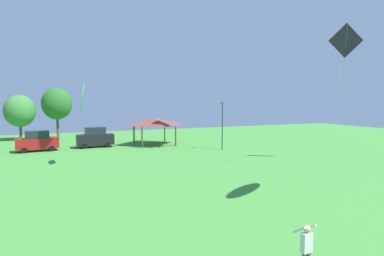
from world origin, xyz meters
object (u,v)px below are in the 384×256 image
Objects in this scene: treeline_tree_2 at (20,111)px; treeline_tree_3 at (57,104)px; kite_flying_2 at (83,97)px; parked_car_second_from_left at (37,141)px; parked_car_third_from_left at (95,137)px; light_post_0 at (222,123)px; park_pavilion at (154,122)px; kite_flying_3 at (346,42)px; person_standing_near_foreground at (306,247)px.

treeline_tree_2 is 5.16m from treeline_tree_3.
kite_flying_2 reaches higher than parked_car_second_from_left.
parked_car_third_from_left is 15.99m from light_post_0.
parked_car_third_from_left is 0.78× the size of park_pavilion.
treeline_tree_2 is at bearing 97.03° from parked_car_second_from_left.
light_post_0 is 26.38m from treeline_tree_3.
parked_car_third_from_left is 15.18m from treeline_tree_2.
kite_flying_3 is 1.41× the size of parked_car_third_from_left.
kite_flying_3 reaches higher than light_post_0.
kite_flying_3 is at bearing -55.33° from park_pavilion.
person_standing_near_foreground is 32.16m from parked_car_third_from_left.
person_standing_near_foreground is at bearing -74.32° from treeline_tree_2.
kite_flying_3 is at bearing -51.09° from treeline_tree_3.
kite_flying_3 is at bearing -41.32° from parked_car_second_from_left.
treeline_tree_3 is at bearing 128.91° from kite_flying_3.
treeline_tree_2 is at bearing 174.33° from treeline_tree_3.
treeline_tree_2 is (-12.25, 43.64, 3.33)m from person_standing_near_foreground.
treeline_tree_3 is at bearing 73.00° from parked_car_second_from_left.
park_pavilion is at bearing 112.39° from person_standing_near_foreground.
treeline_tree_3 is (-7.21, 43.14, 4.37)m from person_standing_near_foreground.
kite_flying_2 is 0.53× the size of parked_car_second_from_left.
kite_flying_2 reaches higher than person_standing_near_foreground.
parked_car_third_from_left is 12.59m from treeline_tree_3.
kite_flying_3 is 29.54m from parked_car_third_from_left.
person_standing_near_foreground is at bearing -84.97° from parked_car_third_from_left.
parked_car_second_from_left is 0.59× the size of treeline_tree_3.
park_pavilion is (7.46, -0.76, 1.83)m from parked_car_third_from_left.
parked_car_second_from_left is 12.77m from treeline_tree_2.
kite_flying_3 is at bearing -46.24° from treeline_tree_2.
kite_flying_2 is 23.96m from treeline_tree_2.
light_post_0 is (6.10, -7.46, 0.16)m from park_pavilion.
kite_flying_3 is (22.33, -7.97, 5.00)m from kite_flying_2.
treeline_tree_3 is (-11.71, 11.87, 2.31)m from park_pavilion.
kite_flying_2 is (-5.11, 20.83, 5.12)m from person_standing_near_foreground.
park_pavilion is at bearing -7.58° from parked_car_second_from_left.
light_post_0 reaches higher than parked_car_second_from_left.
kite_flying_2 is at bearing -84.60° from treeline_tree_3.
person_standing_near_foreground is at bearing -114.00° from light_post_0.
person_standing_near_foreground is at bearing -80.50° from treeline_tree_3.
light_post_0 is at bearing 121.20° from kite_flying_3.
kite_flying_2 is 0.43× the size of light_post_0.
kite_flying_2 is at bearing -132.63° from park_pavilion.
person_standing_near_foreground is 0.28× the size of kite_flying_3.
treeline_tree_3 is (-17.81, 19.34, 2.15)m from light_post_0.
park_pavilion is 0.86× the size of treeline_tree_2.
kite_flying_3 is at bearing -43.77° from parked_car_third_from_left.
kite_flying_2 is at bearing -101.07° from parked_car_third_from_left.
person_standing_near_foreground is 32.97m from parked_car_second_from_left.
treeline_tree_2 reaches higher than light_post_0.
parked_car_third_from_left is 0.67× the size of treeline_tree_2.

